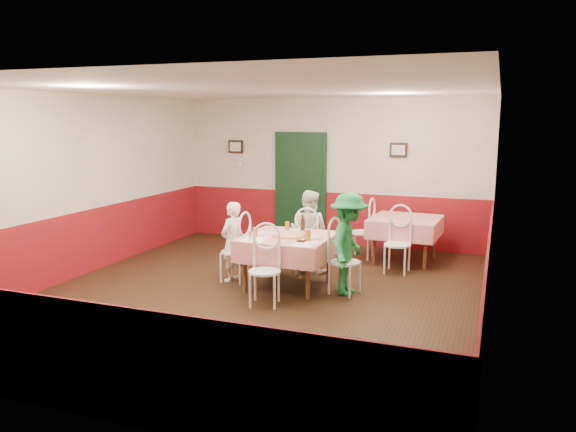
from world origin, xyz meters
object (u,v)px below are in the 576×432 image
(chair_left, at_px, (235,252))
(chair_second_b, at_px, (397,245))
(chair_second_a, at_px, (362,232))
(beer_bottle, at_px, (303,224))
(glass_c, at_px, (287,226))
(diner_right, at_px, (349,244))
(chair_far, at_px, (307,245))
(pizza, at_px, (289,235))
(second_table, at_px, (405,240))
(main_table, at_px, (288,262))
(glass_a, at_px, (255,232))
(diner_far, at_px, (309,231))
(chair_right, at_px, (345,262))
(wallet, at_px, (301,241))
(diner_left, at_px, (232,242))
(chair_near, at_px, (264,272))
(glass_b, at_px, (308,235))

(chair_left, xyz_separation_m, chair_second_b, (2.20, 1.33, 0.00))
(chair_second_a, relative_size, beer_bottle, 3.99)
(glass_c, relative_size, diner_right, 0.09)
(chair_far, relative_size, pizza, 2.03)
(chair_left, bearing_deg, second_table, 136.12)
(main_table, distance_m, glass_a, 0.65)
(glass_c, distance_m, diner_far, 0.56)
(chair_right, relative_size, chair_second_b, 1.00)
(diner_far, bearing_deg, wallet, 108.28)
(second_table, height_order, diner_right, diner_right)
(chair_second_b, xyz_separation_m, glass_c, (-1.51, -0.95, 0.37))
(glass_c, bearing_deg, second_table, 48.44)
(diner_far, bearing_deg, diner_left, 48.82)
(second_table, relative_size, chair_left, 1.24)
(chair_left, relative_size, chair_far, 1.00)
(chair_right, relative_size, glass_c, 7.05)
(chair_far, relative_size, glass_c, 7.05)
(chair_left, height_order, diner_right, diner_right)
(chair_far, height_order, chair_near, same)
(chair_right, relative_size, chair_near, 1.00)
(beer_bottle, bearing_deg, glass_c, -178.72)
(wallet, relative_size, diner_left, 0.09)
(main_table, xyz_separation_m, chair_far, (0.01, 0.85, 0.08))
(chair_second_a, bearing_deg, chair_far, -22.30)
(chair_near, bearing_deg, chair_left, 122.34)
(beer_bottle, xyz_separation_m, diner_far, (-0.07, 0.50, -0.22))
(chair_second_a, bearing_deg, glass_c, -20.90)
(wallet, distance_m, diner_far, 1.25)
(diner_left, height_order, diner_far, diner_far)
(beer_bottle, relative_size, diner_far, 0.17)
(glass_b, bearing_deg, chair_far, 108.69)
(glass_b, bearing_deg, chair_near, -120.45)
(chair_right, distance_m, glass_c, 1.15)
(pizza, height_order, glass_b, glass_b)
(pizza, height_order, diner_right, diner_right)
(glass_a, distance_m, diner_far, 1.22)
(beer_bottle, bearing_deg, chair_far, 99.36)
(beer_bottle, bearing_deg, chair_near, -94.25)
(main_table, distance_m, chair_near, 0.85)
(main_table, height_order, chair_far, chair_far)
(chair_near, distance_m, glass_b, 0.84)
(chair_second_b, bearing_deg, chair_near, -118.69)
(diner_far, bearing_deg, beer_bottle, 102.81)
(chair_second_a, distance_m, diner_far, 1.34)
(chair_left, distance_m, chair_second_a, 2.53)
(chair_near, relative_size, diner_left, 0.75)
(chair_near, xyz_separation_m, pizza, (0.04, 0.81, 0.32))
(chair_second_b, xyz_separation_m, diner_far, (-1.34, -0.44, 0.21))
(chair_second_a, xyz_separation_m, chair_second_b, (0.75, -0.75, 0.00))
(second_table, xyz_separation_m, chair_second_a, (-0.75, 0.00, 0.08))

